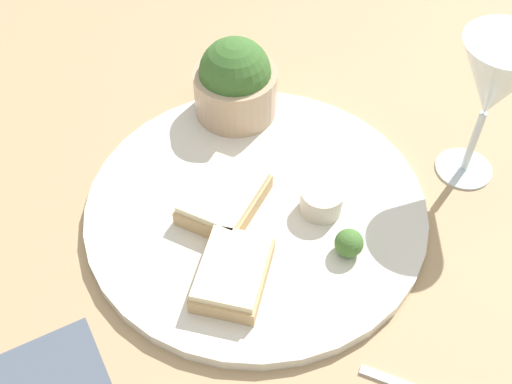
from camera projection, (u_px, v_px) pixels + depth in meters
name	position (u px, v px, depth m)	size (l,w,h in m)	color
ground_plane	(256.00, 213.00, 0.68)	(4.00, 4.00, 0.00)	tan
dinner_plate	(256.00, 209.00, 0.67)	(0.35, 0.35, 0.01)	silver
salad_bowl	(235.00, 82.00, 0.73)	(0.10, 0.10, 0.10)	tan
sauce_ramekin	(322.00, 199.00, 0.65)	(0.04, 0.04, 0.03)	beige
cheese_toast_near	(224.00, 198.00, 0.65)	(0.11, 0.10, 0.03)	tan
cheese_toast_far	(233.00, 273.00, 0.60)	(0.10, 0.08, 0.03)	tan
wine_glass	(495.00, 83.00, 0.62)	(0.09, 0.09, 0.17)	silver
garnish	(349.00, 243.00, 0.62)	(0.03, 0.03, 0.03)	#477533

